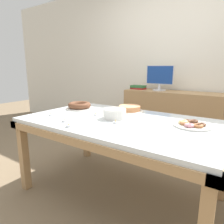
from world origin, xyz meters
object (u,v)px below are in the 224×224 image
Objects in this scene: tealight_left_edge at (96,114)px; pastry_platter at (192,124)px; cake_chocolate_round at (129,109)px; cake_golden_bundt at (79,106)px; plate_stack at (115,114)px; tealight_near_cakes at (69,126)px; book_stack at (138,87)px; tealight_near_front at (64,121)px; computer_monitor at (160,78)px; tealight_centre at (115,122)px; tealight_right_edge at (51,115)px.

pastry_platter is at bearing 8.99° from tealight_left_edge.
cake_chocolate_round is 0.99× the size of pastry_platter.
cake_golden_bundt is at bearing 158.01° from tealight_left_edge.
tealight_near_cakes is (-0.15, -0.43, -0.03)m from plate_stack.
pastry_platter is 0.88m from tealight_left_edge.
book_stack reaches higher than tealight_near_front.
computer_monitor is at bearing 89.95° from tealight_near_cakes.
pastry_platter is (0.79, -1.31, -0.29)m from computer_monitor.
plate_stack is (-0.65, -0.14, 0.03)m from pastry_platter.
cake_chocolate_round is 0.71m from pastry_platter.
book_stack is 1.75m from pastry_platter.
plate_stack is 5.25× the size of tealight_left_edge.
tealight_near_front is (-0.14, -1.79, -0.29)m from computer_monitor.
cake_chocolate_round is at bearing 163.83° from pastry_platter.
plate_stack reaches higher than cake_golden_bundt.
tealight_centre is at bearing 50.15° from tealight_near_cakes.
plate_stack is at bearing -168.04° from pastry_platter.
tealight_left_edge is 0.35m from tealight_near_front.
pastry_platter reaches higher than tealight_near_cakes.
tealight_near_cakes is at bearing -31.07° from tealight_near_front.
tealight_near_front is at bearing -110.77° from cake_chocolate_round.
computer_monitor is 10.60× the size of tealight_left_edge.
tealight_near_cakes is at bearing -80.39° from tealight_left_edge.
cake_chocolate_round is at bearing 60.79° from tealight_left_edge.
book_stack is (-0.36, 0.00, -0.16)m from computer_monitor.
computer_monitor reaches higher than tealight_near_front.
plate_stack reaches higher than cake_chocolate_round.
computer_monitor is at bearing 85.37° from tealight_near_front.
computer_monitor is 10.60× the size of tealight_near_front.
tealight_centre is (0.67, -0.28, -0.02)m from cake_golden_bundt.
book_stack is 5.99× the size of tealight_near_cakes.
tealight_near_front is (-0.94, -0.48, -0.00)m from pastry_platter.
tealight_centre is at bearing 28.12° from tealight_near_front.
tealight_centre and tealight_right_edge have the same top height.
tealight_left_edge is at bearing 37.71° from tealight_right_edge.
book_stack is 5.99× the size of tealight_right_edge.
tealight_left_edge is at bearing -179.99° from plate_stack.
pastry_platter reaches higher than tealight_centre.
tealight_left_edge is at bearing -171.01° from pastry_platter.
tealight_near_front is (0.27, -0.08, 0.00)m from tealight_right_edge.
tealight_near_front is at bearing -151.88° from tealight_centre.
tealight_near_front is at bearing 148.93° from tealight_near_cakes.
tealight_centre and tealight_left_edge have the same top height.
cake_chocolate_round reaches higher than tealight_centre.
cake_chocolate_round is 0.80m from tealight_right_edge.
tealight_centre is 0.67m from tealight_right_edge.
cake_golden_bundt reaches higher than tealight_left_edge.
pastry_platter is at bearing 11.96° from plate_stack.
plate_stack is at bearing 71.18° from tealight_near_cakes.
plate_stack reaches higher than tealight_left_edge.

